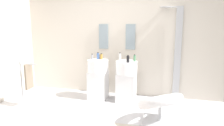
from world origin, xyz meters
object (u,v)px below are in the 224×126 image
Objects in this scene: soap_bottle_grey at (92,57)px; soap_bottle_blue at (98,56)px; shower_column at (177,52)px; soap_bottle_amber at (101,56)px; lounge_chair at (160,104)px; soap_bottle_black at (128,59)px; soap_bottle_green at (135,58)px; pedestal_sink_right at (126,80)px; pedestal_sink_left at (98,78)px; soap_bottle_white at (120,57)px; towel_rack at (28,77)px.

soap_bottle_grey is 0.86× the size of soap_bottle_blue.
shower_column reaches higher than soap_bottle_blue.
soap_bottle_amber is at bearing 1.44° from soap_bottle_blue.
soap_bottle_black reaches higher than lounge_chair.
shower_column is 15.29× the size of soap_bottle_grey.
soap_bottle_green is at bearing -6.65° from soap_bottle_amber.
soap_bottle_amber is (-0.60, 0.11, 0.48)m from pedestal_sink_right.
soap_bottle_black is at bearing 131.26° from lounge_chair.
soap_bottle_black is (0.05, -0.13, 0.49)m from pedestal_sink_right.
pedestal_sink_left is at bearing -166.64° from shower_column.
pedestal_sink_left is at bearing 169.21° from soap_bottle_black.
soap_bottle_green is at bearing 121.46° from lounge_chair.
pedestal_sink_right is (0.65, 0.00, 0.00)m from pedestal_sink_left.
lounge_chair is 8.13× the size of soap_bottle_amber.
soap_bottle_amber is at bearing 169.35° from pedestal_sink_right.
soap_bottle_black reaches higher than pedestal_sink_left.
soap_bottle_amber reaches higher than lounge_chair.
soap_bottle_green is at bearing -156.59° from shower_column.
shower_column reaches higher than soap_bottle_grey.
soap_bottle_black is (0.73, -0.24, -0.00)m from soap_bottle_blue.
soap_bottle_amber is (-0.77, 0.09, -0.01)m from soap_bottle_green.
soap_bottle_amber is (-1.35, 1.04, 0.61)m from lounge_chair.
soap_bottle_blue is (-0.68, 0.11, 0.49)m from pedestal_sink_right.
pedestal_sink_right is 0.51m from soap_bottle_black.
soap_bottle_white reaches higher than pedestal_sink_right.
soap_bottle_amber is 0.70m from soap_bottle_black.
shower_column is at bearing 9.96° from soap_bottle_amber.
pedestal_sink_right is 1.05× the size of towel_rack.
pedestal_sink_left is 0.91× the size of lounge_chair.
soap_bottle_blue is 0.77m from soap_bottle_black.
soap_bottle_amber is at bearing 173.35° from soap_bottle_green.
soap_bottle_blue reaches higher than soap_bottle_black.
soap_bottle_white reaches higher than soap_bottle_green.
pedestal_sink_left is 0.65m from pedestal_sink_right.
soap_bottle_white is at bearing -17.27° from soap_bottle_blue.
towel_rack is 1.91m from soap_bottle_white.
pedestal_sink_right is 2.03m from towel_rack.
soap_bottle_blue is at bearing 162.73° from soap_bottle_white.
soap_bottle_black reaches higher than soap_bottle_amber.
pedestal_sink_left is 0.50m from soap_bottle_blue.
pedestal_sink_left is 0.95m from soap_bottle_green.
shower_column is 10.81× the size of soap_bottle_white.
soap_bottle_green is (-0.87, -0.38, -0.12)m from shower_column.
pedestal_sink_right is at bearing -10.65° from soap_bottle_amber.
shower_column reaches higher than lounge_chair.
shower_column is at bearing 23.41° from soap_bottle_green.
pedestal_sink_left is at bearing 2.71° from soap_bottle_grey.
soap_bottle_green reaches higher than lounge_chair.
pedestal_sink_left is 7.43× the size of soap_bottle_grey.
soap_bottle_grey is 1.00× the size of soap_bottle_amber.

